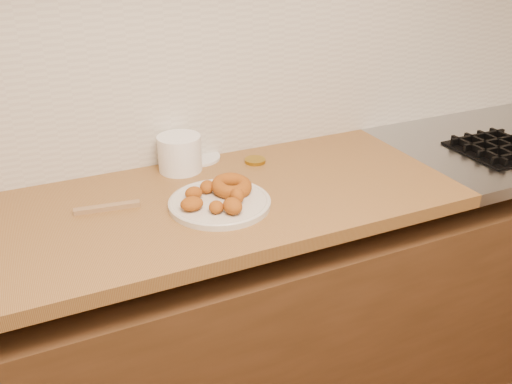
# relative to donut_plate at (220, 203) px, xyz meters

# --- Properties ---
(wall_back) EXTENTS (4.00, 0.02, 2.70)m
(wall_back) POSITION_rel_donut_plate_xyz_m (0.20, 0.37, 0.44)
(wall_back) COLOR #B7AB8E
(wall_back) RESTS_ON ground
(base_cabinet) EXTENTS (3.60, 0.60, 0.77)m
(base_cabinet) POSITION_rel_donut_plate_xyz_m (0.20, 0.06, -0.52)
(base_cabinet) COLOR #55341C
(base_cabinet) RESTS_ON floor
(butcher_block) EXTENTS (2.30, 0.62, 0.04)m
(butcher_block) POSITION_rel_donut_plate_xyz_m (-0.45, 0.06, -0.03)
(butcher_block) COLOR olive
(butcher_block) RESTS_ON base_cabinet
(backsplash) EXTENTS (3.60, 0.02, 0.60)m
(backsplash) POSITION_rel_donut_plate_xyz_m (0.20, 0.36, 0.29)
(backsplash) COLOR beige
(backsplash) RESTS_ON wall_back
(donut_plate) EXTENTS (0.28, 0.28, 0.02)m
(donut_plate) POSITION_rel_donut_plate_xyz_m (0.00, 0.00, 0.00)
(donut_plate) COLOR beige
(donut_plate) RESTS_ON butcher_block
(ring_donut) EXTENTS (0.16, 0.16, 0.05)m
(ring_donut) POSITION_rel_donut_plate_xyz_m (0.05, 0.03, 0.03)
(ring_donut) COLOR #9E5B17
(ring_donut) RESTS_ON donut_plate
(fried_dough_chunks) EXTENTS (0.18, 0.21, 0.04)m
(fried_dough_chunks) POSITION_rel_donut_plate_xyz_m (-0.02, -0.02, 0.03)
(fried_dough_chunks) COLOR #9E5B17
(fried_dough_chunks) RESTS_ON donut_plate
(plastic_tub) EXTENTS (0.14, 0.14, 0.11)m
(plastic_tub) POSITION_rel_donut_plate_xyz_m (-0.02, 0.27, 0.05)
(plastic_tub) COLOR white
(plastic_tub) RESTS_ON butcher_block
(tub_lid) EXTENTS (0.16, 0.16, 0.01)m
(tub_lid) POSITION_rel_donut_plate_xyz_m (0.05, 0.34, -0.00)
(tub_lid) COLOR silver
(tub_lid) RESTS_ON butcher_block
(brass_jar_lid) EXTENTS (0.07, 0.07, 0.01)m
(brass_jar_lid) POSITION_rel_donut_plate_xyz_m (0.21, 0.23, -0.00)
(brass_jar_lid) COLOR #A28121
(brass_jar_lid) RESTS_ON butcher_block
(wooden_utensil) EXTENTS (0.18, 0.04, 0.01)m
(wooden_utensil) POSITION_rel_donut_plate_xyz_m (-0.28, 0.11, -0.00)
(wooden_utensil) COLOR olive
(wooden_utensil) RESTS_ON butcher_block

